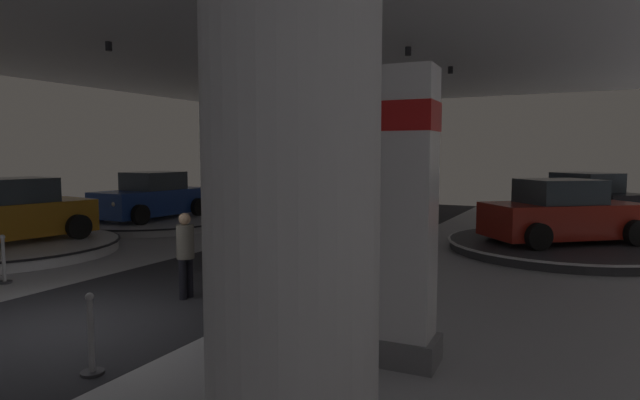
{
  "coord_description": "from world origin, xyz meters",
  "views": [
    {
      "loc": [
        7.09,
        -5.15,
        2.66
      ],
      "look_at": [
        0.62,
        7.52,
        1.4
      ],
      "focal_mm": 29.34,
      "sensor_mm": 36.0,
      "label": 1
    }
  ],
  "objects_px": {
    "display_car_far_left": "(152,198)",
    "column_right": "(291,143)",
    "display_platform_deep_right": "(581,224)",
    "visitor_walking_near": "(253,227)",
    "brand_sign_pylon": "(390,212)",
    "display_platform_deep_left": "(279,208)",
    "display_platform_mid_left": "(8,247)",
    "display_car_mid_left": "(8,214)",
    "display_car_deep_left": "(279,188)",
    "display_platform_far_right": "(562,246)",
    "visitor_walking_far": "(185,250)",
    "display_car_deep_right": "(583,199)",
    "display_platform_far_left": "(152,222)",
    "display_car_far_right": "(562,214)"
  },
  "relations": [
    {
      "from": "visitor_walking_far",
      "to": "display_car_mid_left",
      "type": "bearing_deg",
      "value": 170.4
    },
    {
      "from": "display_platform_far_right",
      "to": "display_car_far_right",
      "type": "distance_m",
      "value": 0.88
    },
    {
      "from": "display_car_deep_left",
      "to": "visitor_walking_near",
      "type": "height_order",
      "value": "display_car_deep_left"
    },
    {
      "from": "display_platform_deep_left",
      "to": "display_platform_deep_right",
      "type": "bearing_deg",
      "value": 0.06
    },
    {
      "from": "display_car_far_left",
      "to": "display_platform_far_right",
      "type": "bearing_deg",
      "value": 5.52
    },
    {
      "from": "display_car_deep_right",
      "to": "display_car_far_right",
      "type": "relative_size",
      "value": 0.97
    },
    {
      "from": "brand_sign_pylon",
      "to": "display_car_deep_left",
      "type": "relative_size",
      "value": 0.82
    },
    {
      "from": "display_platform_deep_right",
      "to": "display_platform_far_right",
      "type": "distance_m",
      "value": 5.03
    },
    {
      "from": "display_platform_deep_right",
      "to": "display_platform_deep_left",
      "type": "height_order",
      "value": "display_platform_deep_left"
    },
    {
      "from": "display_car_mid_left",
      "to": "display_platform_far_right",
      "type": "height_order",
      "value": "display_car_mid_left"
    },
    {
      "from": "brand_sign_pylon",
      "to": "display_car_mid_left",
      "type": "relative_size",
      "value": 0.84
    },
    {
      "from": "display_platform_far_left",
      "to": "visitor_walking_far",
      "type": "height_order",
      "value": "visitor_walking_far"
    },
    {
      "from": "visitor_walking_near",
      "to": "brand_sign_pylon",
      "type": "bearing_deg",
      "value": -40.11
    },
    {
      "from": "display_car_mid_left",
      "to": "display_platform_mid_left",
      "type": "bearing_deg",
      "value": -99.13
    },
    {
      "from": "display_platform_deep_right",
      "to": "visitor_walking_far",
      "type": "xyz_separation_m",
      "value": [
        -6.39,
        -13.32,
        0.74
      ]
    },
    {
      "from": "display_platform_far_left",
      "to": "visitor_walking_far",
      "type": "bearing_deg",
      "value": -41.83
    },
    {
      "from": "display_platform_mid_left",
      "to": "display_platform_deep_left",
      "type": "distance_m",
      "value": 12.17
    },
    {
      "from": "display_car_deep_right",
      "to": "display_car_mid_left",
      "type": "distance_m",
      "value": 18.19
    },
    {
      "from": "brand_sign_pylon",
      "to": "display_platform_far_right",
      "type": "xyz_separation_m",
      "value": [
        1.68,
        9.34,
        -1.78
      ]
    },
    {
      "from": "column_right",
      "to": "display_platform_far_right",
      "type": "height_order",
      "value": "column_right"
    },
    {
      "from": "display_platform_deep_right",
      "to": "display_platform_deep_left",
      "type": "relative_size",
      "value": 1.02
    },
    {
      "from": "brand_sign_pylon",
      "to": "visitor_walking_far",
      "type": "xyz_separation_m",
      "value": [
        -4.3,
        1.04,
        -1.02
      ]
    },
    {
      "from": "display_car_far_right",
      "to": "visitor_walking_near",
      "type": "height_order",
      "value": "display_car_far_right"
    },
    {
      "from": "display_platform_deep_right",
      "to": "visitor_walking_near",
      "type": "bearing_deg",
      "value": -124.41
    },
    {
      "from": "display_platform_deep_right",
      "to": "visitor_walking_near",
      "type": "height_order",
      "value": "visitor_walking_near"
    },
    {
      "from": "display_car_deep_right",
      "to": "visitor_walking_near",
      "type": "height_order",
      "value": "display_car_deep_right"
    },
    {
      "from": "display_car_far_left",
      "to": "visitor_walking_far",
      "type": "bearing_deg",
      "value": -41.96
    },
    {
      "from": "brand_sign_pylon",
      "to": "visitor_walking_near",
      "type": "bearing_deg",
      "value": 139.89
    },
    {
      "from": "brand_sign_pylon",
      "to": "display_car_far_left",
      "type": "relative_size",
      "value": 0.87
    },
    {
      "from": "display_platform_far_left",
      "to": "display_car_far_right",
      "type": "height_order",
      "value": "display_car_far_right"
    },
    {
      "from": "display_platform_deep_right",
      "to": "visitor_walking_far",
      "type": "bearing_deg",
      "value": -115.64
    },
    {
      "from": "display_platform_mid_left",
      "to": "visitor_walking_far",
      "type": "distance_m",
      "value": 7.32
    },
    {
      "from": "display_platform_far_right",
      "to": "visitor_walking_near",
      "type": "xyz_separation_m",
      "value": [
        -6.59,
        -5.21,
        0.76
      ]
    },
    {
      "from": "column_right",
      "to": "display_platform_far_left",
      "type": "distance_m",
      "value": 16.23
    },
    {
      "from": "display_platform_far_left",
      "to": "visitor_walking_near",
      "type": "bearing_deg",
      "value": -28.31
    },
    {
      "from": "brand_sign_pylon",
      "to": "display_platform_deep_left",
      "type": "height_order",
      "value": "brand_sign_pylon"
    },
    {
      "from": "display_platform_mid_left",
      "to": "display_platform_far_left",
      "type": "xyz_separation_m",
      "value": [
        -0.58,
        5.76,
        -0.01
      ]
    },
    {
      "from": "brand_sign_pylon",
      "to": "display_platform_far_left",
      "type": "xyz_separation_m",
      "value": [
        -12.06,
        7.99,
        -1.77
      ]
    },
    {
      "from": "display_platform_mid_left",
      "to": "display_car_mid_left",
      "type": "xyz_separation_m",
      "value": [
        0.0,
        0.03,
        0.9
      ]
    },
    {
      "from": "display_car_deep_right",
      "to": "visitor_walking_near",
      "type": "distance_m",
      "value": 12.39
    },
    {
      "from": "display_car_deep_left",
      "to": "display_platform_far_right",
      "type": "relative_size",
      "value": 0.74
    },
    {
      "from": "display_platform_far_left",
      "to": "visitor_walking_near",
      "type": "relative_size",
      "value": 3.76
    },
    {
      "from": "visitor_walking_near",
      "to": "visitor_walking_far",
      "type": "distance_m",
      "value": 3.15
    },
    {
      "from": "display_car_deep_right",
      "to": "display_car_mid_left",
      "type": "xyz_separation_m",
      "value": [
        -13.59,
        -12.08,
        0.02
      ]
    },
    {
      "from": "display_car_far_left",
      "to": "visitor_walking_near",
      "type": "xyz_separation_m",
      "value": [
        7.15,
        -3.88,
        -0.14
      ]
    },
    {
      "from": "column_right",
      "to": "visitor_walking_near",
      "type": "height_order",
      "value": "column_right"
    },
    {
      "from": "column_right",
      "to": "visitor_walking_near",
      "type": "xyz_separation_m",
      "value": [
        -4.93,
        6.66,
        -1.84
      ]
    },
    {
      "from": "display_car_far_left",
      "to": "column_right",
      "type": "bearing_deg",
      "value": -41.12
    },
    {
      "from": "display_car_deep_left",
      "to": "visitor_walking_near",
      "type": "bearing_deg",
      "value": -61.61
    },
    {
      "from": "display_car_deep_left",
      "to": "display_car_far_right",
      "type": "distance_m",
      "value": 13.11
    }
  ]
}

